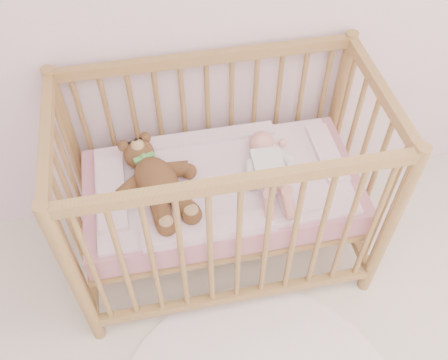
{
  "coord_description": "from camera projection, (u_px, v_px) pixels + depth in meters",
  "views": [
    {
      "loc": [
        -0.4,
        0.21,
        2.25
      ],
      "look_at": [
        -0.14,
        1.55,
        0.62
      ],
      "focal_mm": 40.0,
      "sensor_mm": 36.0,
      "label": 1
    }
  ],
  "objects": [
    {
      "name": "crib",
      "position": [
        222.0,
        189.0,
        2.25
      ],
      "size": [
        1.36,
        0.76,
        1.0
      ],
      "primitive_type": null,
      "color": "tan",
      "rests_on": "floor"
    },
    {
      "name": "mattress",
      "position": [
        222.0,
        191.0,
        2.26
      ],
      "size": [
        1.22,
        0.62,
        0.13
      ],
      "primitive_type": "cube",
      "color": "#D0828E",
      "rests_on": "crib"
    },
    {
      "name": "blanket",
      "position": [
        222.0,
        180.0,
        2.2
      ],
      "size": [
        1.1,
        0.58,
        0.06
      ],
      "primitive_type": null,
      "color": "#E69EB8",
      "rests_on": "mattress"
    },
    {
      "name": "baby",
      "position": [
        268.0,
        166.0,
        2.16
      ],
      "size": [
        0.26,
        0.51,
        0.12
      ],
      "primitive_type": null,
      "rotation": [
        0.0,
        0.0,
        -0.04
      ],
      "color": "white",
      "rests_on": "blanket"
    },
    {
      "name": "teddy_bear",
      "position": [
        156.0,
        181.0,
        2.09
      ],
      "size": [
        0.54,
        0.64,
        0.15
      ],
      "primitive_type": null,
      "rotation": [
        0.0,
        0.0,
        0.32
      ],
      "color": "brown",
      "rests_on": "blanket"
    }
  ]
}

